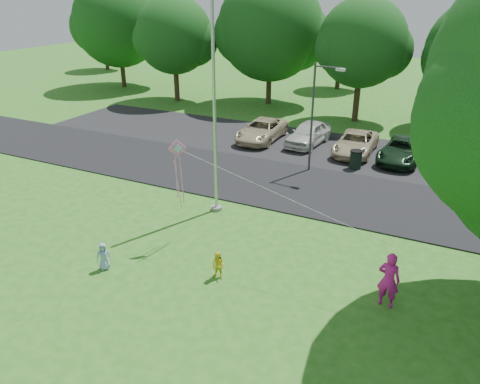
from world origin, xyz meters
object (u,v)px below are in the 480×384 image
at_px(street_lamp, 317,109).
at_px(kite, 182,161).
at_px(woman, 389,280).
at_px(child_yellow, 218,265).
at_px(child_blue, 104,256).
at_px(trash_can, 356,160).
at_px(flagpole, 215,120).

relative_size(street_lamp, kite, 0.70).
bearing_deg(kite, woman, -45.05).
xyz_separation_m(child_yellow, child_blue, (-3.92, -1.30, 0.01)).
distance_m(trash_can, woman, 12.11).
bearing_deg(child_blue, woman, -31.35).
relative_size(woman, child_blue, 1.82).
distance_m(child_yellow, child_blue, 4.13).
height_order(woman, child_blue, woman).
bearing_deg(flagpole, woman, -24.27).
relative_size(trash_can, child_blue, 1.05).
bearing_deg(trash_can, child_yellow, -97.73).
height_order(child_yellow, child_blue, child_blue).
bearing_deg(kite, child_yellow, -75.24).
xyz_separation_m(trash_can, woman, (3.75, -11.51, 0.40)).
bearing_deg(kite, street_lamp, 36.98).
relative_size(flagpole, street_lamp, 1.74).
distance_m(trash_can, kite, 12.01).
bearing_deg(woman, child_blue, 18.04).
bearing_deg(woman, trash_can, -67.88).
xyz_separation_m(street_lamp, child_yellow, (0.29, -11.19, -2.95)).
bearing_deg(child_yellow, child_blue, -159.73).
bearing_deg(woman, flagpole, -20.21).
height_order(trash_can, woman, woman).
bearing_deg(trash_can, flagpole, -119.18).
xyz_separation_m(flagpole, child_yellow, (2.68, -4.70, -3.65)).
bearing_deg(flagpole, street_lamp, 69.77).
height_order(flagpole, trash_can, flagpole).
distance_m(child_yellow, kite, 4.08).
bearing_deg(flagpole, trash_can, 60.82).
relative_size(child_blue, kite, 0.13).
height_order(woman, child_yellow, woman).
height_order(street_lamp, child_yellow, street_lamp).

